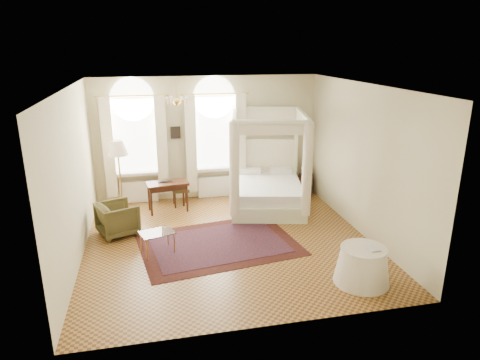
{
  "coord_description": "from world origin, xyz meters",
  "views": [
    {
      "loc": [
        -1.54,
        -8.29,
        4.06
      ],
      "look_at": [
        0.34,
        0.4,
        1.25
      ],
      "focal_mm": 32.0,
      "sensor_mm": 36.0,
      "label": 1
    }
  ],
  "objects_px": {
    "canopy_bed": "(267,187)",
    "floor_lamp": "(118,152)",
    "armchair": "(118,219)",
    "side_table": "(362,265)",
    "writing_desk": "(167,187)",
    "nightstand": "(305,185)",
    "coffee_table": "(157,234)",
    "stool": "(180,191)"
  },
  "relations": [
    {
      "from": "nightstand",
      "to": "floor_lamp",
      "type": "height_order",
      "value": "floor_lamp"
    },
    {
      "from": "canopy_bed",
      "to": "writing_desk",
      "type": "relative_size",
      "value": 2.41
    },
    {
      "from": "writing_desk",
      "to": "canopy_bed",
      "type": "bearing_deg",
      "value": -6.92
    },
    {
      "from": "canopy_bed",
      "to": "floor_lamp",
      "type": "bearing_deg",
      "value": 174.84
    },
    {
      "from": "nightstand",
      "to": "canopy_bed",
      "type": "bearing_deg",
      "value": -149.67
    },
    {
      "from": "writing_desk",
      "to": "armchair",
      "type": "height_order",
      "value": "writing_desk"
    },
    {
      "from": "nightstand",
      "to": "armchair",
      "type": "height_order",
      "value": "armchair"
    },
    {
      "from": "nightstand",
      "to": "floor_lamp",
      "type": "xyz_separation_m",
      "value": [
        -5.0,
        -0.45,
        1.32
      ]
    },
    {
      "from": "canopy_bed",
      "to": "writing_desk",
      "type": "xyz_separation_m",
      "value": [
        -2.53,
        0.31,
        0.09
      ]
    },
    {
      "from": "floor_lamp",
      "to": "nightstand",
      "type": "bearing_deg",
      "value": 5.2
    },
    {
      "from": "canopy_bed",
      "to": "side_table",
      "type": "relative_size",
      "value": 2.64
    },
    {
      "from": "coffee_table",
      "to": "side_table",
      "type": "distance_m",
      "value": 4.01
    },
    {
      "from": "coffee_table",
      "to": "nightstand",
      "type": "bearing_deg",
      "value": 33.34
    },
    {
      "from": "armchair",
      "to": "coffee_table",
      "type": "height_order",
      "value": "armchair"
    },
    {
      "from": "writing_desk",
      "to": "armchair",
      "type": "relative_size",
      "value": 1.34
    },
    {
      "from": "floor_lamp",
      "to": "stool",
      "type": "bearing_deg",
      "value": 11.73
    },
    {
      "from": "armchair",
      "to": "floor_lamp",
      "type": "relative_size",
      "value": 0.43
    },
    {
      "from": "nightstand",
      "to": "armchair",
      "type": "xyz_separation_m",
      "value": [
        -5.04,
        -1.67,
        0.08
      ]
    },
    {
      "from": "nightstand",
      "to": "stool",
      "type": "xyz_separation_m",
      "value": [
        -3.53,
        -0.15,
        0.13
      ]
    },
    {
      "from": "coffee_table",
      "to": "floor_lamp",
      "type": "height_order",
      "value": "floor_lamp"
    },
    {
      "from": "floor_lamp",
      "to": "side_table",
      "type": "distance_m",
      "value": 6.18
    },
    {
      "from": "canopy_bed",
      "to": "floor_lamp",
      "type": "distance_m",
      "value": 3.81
    },
    {
      "from": "writing_desk",
      "to": "floor_lamp",
      "type": "xyz_separation_m",
      "value": [
        -1.12,
        0.02,
        0.95
      ]
    },
    {
      "from": "floor_lamp",
      "to": "canopy_bed",
      "type": "bearing_deg",
      "value": -5.16
    },
    {
      "from": "armchair",
      "to": "side_table",
      "type": "relative_size",
      "value": 0.82
    },
    {
      "from": "side_table",
      "to": "coffee_table",
      "type": "bearing_deg",
      "value": 151.33
    },
    {
      "from": "canopy_bed",
      "to": "coffee_table",
      "type": "height_order",
      "value": "canopy_bed"
    },
    {
      "from": "canopy_bed",
      "to": "coffee_table",
      "type": "bearing_deg",
      "value": -145.32
    },
    {
      "from": "writing_desk",
      "to": "side_table",
      "type": "height_order",
      "value": "writing_desk"
    },
    {
      "from": "coffee_table",
      "to": "writing_desk",
      "type": "bearing_deg",
      "value": 81.69
    },
    {
      "from": "writing_desk",
      "to": "floor_lamp",
      "type": "height_order",
      "value": "floor_lamp"
    },
    {
      "from": "writing_desk",
      "to": "stool",
      "type": "height_order",
      "value": "writing_desk"
    },
    {
      "from": "coffee_table",
      "to": "floor_lamp",
      "type": "bearing_deg",
      "value": 108.88
    },
    {
      "from": "side_table",
      "to": "nightstand",
      "type": "bearing_deg",
      "value": 81.72
    },
    {
      "from": "armchair",
      "to": "nightstand",
      "type": "bearing_deg",
      "value": -94.24
    },
    {
      "from": "side_table",
      "to": "canopy_bed",
      "type": "bearing_deg",
      "value": 99.56
    },
    {
      "from": "nightstand",
      "to": "stool",
      "type": "relative_size",
      "value": 1.15
    },
    {
      "from": "stool",
      "to": "floor_lamp",
      "type": "bearing_deg",
      "value": -168.27
    },
    {
      "from": "canopy_bed",
      "to": "armchair",
      "type": "height_order",
      "value": "canopy_bed"
    },
    {
      "from": "floor_lamp",
      "to": "side_table",
      "type": "bearing_deg",
      "value": -44.49
    },
    {
      "from": "canopy_bed",
      "to": "coffee_table",
      "type": "xyz_separation_m",
      "value": [
        -2.86,
        -1.98,
        -0.15
      ]
    },
    {
      "from": "canopy_bed",
      "to": "nightstand",
      "type": "relative_size",
      "value": 4.59
    }
  ]
}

